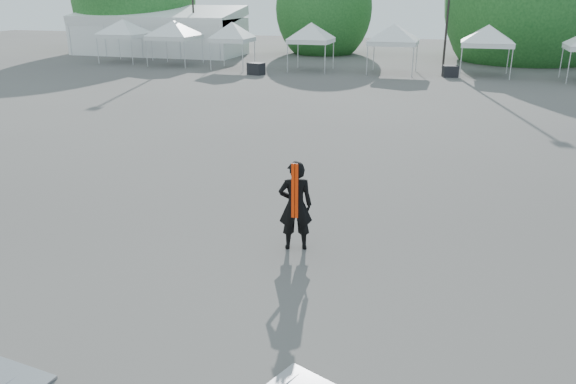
# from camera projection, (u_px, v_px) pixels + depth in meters

# --- Properties ---
(ground) EXTENTS (120.00, 120.00, 0.00)m
(ground) POSITION_uv_depth(u_px,v_px,m) (263.00, 228.00, 13.45)
(ground) COLOR #474442
(ground) RESTS_ON ground
(marquee) EXTENTS (15.00, 6.25, 4.23)m
(marquee) POSITION_uv_depth(u_px,v_px,m) (159.00, 32.00, 50.32)
(marquee) COLOR white
(marquee) RESTS_ON ground
(tree_far_w) EXTENTS (4.80, 4.80, 7.30)m
(tree_far_w) POSITION_uv_depth(u_px,v_px,m) (135.00, 1.00, 53.24)
(tree_far_w) COLOR #382314
(tree_far_w) RESTS_ON ground
(tree_mid_w) EXTENTS (4.16, 4.16, 6.33)m
(tree_mid_w) POSITION_uv_depth(u_px,v_px,m) (324.00, 9.00, 50.38)
(tree_mid_w) COLOR #382314
(tree_mid_w) RESTS_ON ground
(tent_a) EXTENTS (4.60, 4.60, 3.88)m
(tent_a) POSITION_uv_depth(u_px,v_px,m) (123.00, 23.00, 44.32)
(tent_a) COLOR silver
(tent_a) RESTS_ON ground
(tent_b) EXTENTS (4.73, 4.73, 3.88)m
(tent_b) POSITION_uv_depth(u_px,v_px,m) (173.00, 24.00, 42.39)
(tent_b) COLOR silver
(tent_b) RESTS_ON ground
(tent_c) EXTENTS (3.79, 3.79, 3.88)m
(tent_c) POSITION_uv_depth(u_px,v_px,m) (232.00, 26.00, 40.24)
(tent_c) COLOR silver
(tent_c) RESTS_ON ground
(tent_d) EXTENTS (4.09, 4.09, 3.88)m
(tent_d) POSITION_uv_depth(u_px,v_px,m) (311.00, 26.00, 39.40)
(tent_d) COLOR silver
(tent_d) RESTS_ON ground
(tent_e) EXTENTS (4.58, 4.58, 3.88)m
(tent_e) POSITION_uv_depth(u_px,v_px,m) (394.00, 28.00, 38.06)
(tent_e) COLOR silver
(tent_e) RESTS_ON ground
(tent_f) EXTENTS (4.66, 4.66, 3.88)m
(tent_f) POSITION_uv_depth(u_px,v_px,m) (489.00, 29.00, 36.89)
(tent_f) COLOR silver
(tent_f) RESTS_ON ground
(man) EXTENTS (0.85, 0.69, 2.01)m
(man) POSITION_uv_depth(u_px,v_px,m) (295.00, 205.00, 12.06)
(man) COLOR black
(man) RESTS_ON ground
(crate_west) EXTENTS (1.20, 1.05, 0.79)m
(crate_west) POSITION_uv_depth(u_px,v_px,m) (256.00, 69.00, 38.32)
(crate_west) COLOR black
(crate_west) RESTS_ON ground
(crate_mid) EXTENTS (1.12, 0.97, 0.75)m
(crate_mid) POSITION_uv_depth(u_px,v_px,m) (450.00, 71.00, 37.20)
(crate_mid) COLOR black
(crate_mid) RESTS_ON ground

